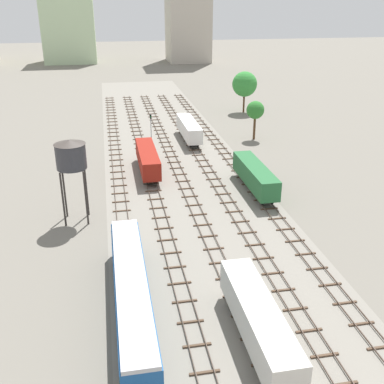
{
  "coord_description": "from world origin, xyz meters",
  "views": [
    {
      "loc": [
        -10.76,
        -12.55,
        26.42
      ],
      "look_at": [
        0.0,
        44.77,
        1.5
      ],
      "focal_mm": 42.96,
      "sensor_mm": 36.0,
      "label": 1
    }
  ],
  "objects_px": {
    "signal_post_nearest": "(151,124)",
    "freight_boxcar_centre_far": "(189,128)",
    "passenger_coach_far_left_near": "(132,290)",
    "freight_boxcar_left_midfar": "(148,158)",
    "freight_boxcar_centre_left_nearest": "(258,320)",
    "freight_boxcar_centre_right_mid": "(255,175)",
    "water_tower": "(71,155)"
  },
  "relations": [
    {
      "from": "freight_boxcar_centre_far",
      "to": "signal_post_nearest",
      "type": "xyz_separation_m",
      "value": [
        -7.34,
        1.5,
        0.92
      ]
    },
    {
      "from": "freight_boxcar_centre_far",
      "to": "water_tower",
      "type": "distance_m",
      "value": 38.56
    },
    {
      "from": "freight_boxcar_centre_far",
      "to": "signal_post_nearest",
      "type": "height_order",
      "value": "signal_post_nearest"
    },
    {
      "from": "freight_boxcar_centre_left_nearest",
      "to": "freight_boxcar_centre_far",
      "type": "bearing_deg",
      "value": 85.2
    },
    {
      "from": "passenger_coach_far_left_near",
      "to": "freight_boxcar_left_midfar",
      "type": "relative_size",
      "value": 1.57
    },
    {
      "from": "water_tower",
      "to": "passenger_coach_far_left_near",
      "type": "bearing_deg",
      "value": -74.45
    },
    {
      "from": "freight_boxcar_centre_left_nearest",
      "to": "freight_boxcar_centre_far",
      "type": "xyz_separation_m",
      "value": [
        4.89,
        58.21,
        0.0
      ]
    },
    {
      "from": "freight_boxcar_left_midfar",
      "to": "water_tower",
      "type": "xyz_separation_m",
      "value": [
        -10.57,
        -15.46,
        6.26
      ]
    },
    {
      "from": "freight_boxcar_centre_right_mid",
      "to": "freight_boxcar_centre_far",
      "type": "bearing_deg",
      "value": 100.26
    },
    {
      "from": "passenger_coach_far_left_near",
      "to": "signal_post_nearest",
      "type": "bearing_deg",
      "value": 82.27
    },
    {
      "from": "signal_post_nearest",
      "to": "passenger_coach_far_left_near",
      "type": "bearing_deg",
      "value": -97.73
    },
    {
      "from": "passenger_coach_far_left_near",
      "to": "signal_post_nearest",
      "type": "height_order",
      "value": "signal_post_nearest"
    },
    {
      "from": "water_tower",
      "to": "signal_post_nearest",
      "type": "distance_m",
      "value": 36.47
    },
    {
      "from": "signal_post_nearest",
      "to": "freight_boxcar_centre_far",
      "type": "bearing_deg",
      "value": -11.56
    },
    {
      "from": "freight_boxcar_left_midfar",
      "to": "water_tower",
      "type": "relative_size",
      "value": 1.31
    },
    {
      "from": "freight_boxcar_centre_right_mid",
      "to": "freight_boxcar_left_midfar",
      "type": "height_order",
      "value": "same"
    },
    {
      "from": "freight_boxcar_centre_right_mid",
      "to": "water_tower",
      "type": "height_order",
      "value": "water_tower"
    },
    {
      "from": "freight_boxcar_centre_left_nearest",
      "to": "signal_post_nearest",
      "type": "xyz_separation_m",
      "value": [
        -2.45,
        59.71,
        0.92
      ]
    },
    {
      "from": "freight_boxcar_centre_right_mid",
      "to": "freight_boxcar_centre_far",
      "type": "distance_m",
      "value": 27.44
    },
    {
      "from": "passenger_coach_far_left_near",
      "to": "freight_boxcar_centre_left_nearest",
      "type": "bearing_deg",
      "value": -30.08
    },
    {
      "from": "water_tower",
      "to": "signal_post_nearest",
      "type": "relative_size",
      "value": 2.01
    },
    {
      "from": "passenger_coach_far_left_near",
      "to": "freight_boxcar_left_midfar",
      "type": "bearing_deg",
      "value": 82.23
    },
    {
      "from": "passenger_coach_far_left_near",
      "to": "freight_boxcar_centre_far",
      "type": "relative_size",
      "value": 1.57
    },
    {
      "from": "freight_boxcar_left_midfar",
      "to": "signal_post_nearest",
      "type": "distance_m",
      "value": 18.38
    },
    {
      "from": "signal_post_nearest",
      "to": "freight_boxcar_left_midfar",
      "type": "bearing_deg",
      "value": -97.63
    },
    {
      "from": "freight_boxcar_centre_right_mid",
      "to": "freight_boxcar_centre_far",
      "type": "xyz_separation_m",
      "value": [
        -4.89,
        27.0,
        0.0
      ]
    },
    {
      "from": "freight_boxcar_left_midfar",
      "to": "water_tower",
      "type": "bearing_deg",
      "value": -124.36
    },
    {
      "from": "freight_boxcar_centre_right_mid",
      "to": "freight_boxcar_left_midfar",
      "type": "relative_size",
      "value": 1.0
    },
    {
      "from": "freight_boxcar_left_midfar",
      "to": "freight_boxcar_centre_left_nearest",
      "type": "bearing_deg",
      "value": -83.28
    },
    {
      "from": "freight_boxcar_centre_left_nearest",
      "to": "freight_boxcar_left_midfar",
      "type": "bearing_deg",
      "value": 96.72
    },
    {
      "from": "passenger_coach_far_left_near",
      "to": "water_tower",
      "type": "bearing_deg",
      "value": 105.55
    },
    {
      "from": "freight_boxcar_centre_far",
      "to": "freight_boxcar_left_midfar",
      "type": "bearing_deg",
      "value": -120.35
    }
  ]
}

